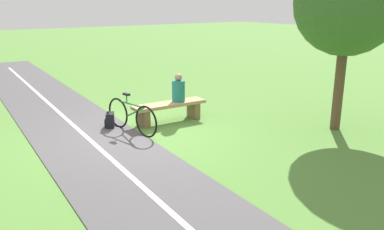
{
  "coord_description": "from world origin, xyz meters",
  "views": [
    {
      "loc": [
        3.88,
        7.75,
        2.95
      ],
      "look_at": [
        -0.68,
        1.41,
        0.7
      ],
      "focal_mm": 36.74,
      "sensor_mm": 36.0,
      "label": 1
    }
  ],
  "objects_px": {
    "person_seated": "(178,90)",
    "bicycle": "(132,116)",
    "bench": "(169,109)",
    "backpack": "(110,120)",
    "tree_by_path": "(348,3)"
  },
  "relations": [
    {
      "from": "person_seated",
      "to": "bicycle",
      "type": "height_order",
      "value": "person_seated"
    },
    {
      "from": "bicycle",
      "to": "backpack",
      "type": "distance_m",
      "value": 0.72
    },
    {
      "from": "bench",
      "to": "bicycle",
      "type": "distance_m",
      "value": 1.17
    },
    {
      "from": "bicycle",
      "to": "backpack",
      "type": "xyz_separation_m",
      "value": [
        0.27,
        -0.63,
        -0.21
      ]
    },
    {
      "from": "bench",
      "to": "backpack",
      "type": "height_order",
      "value": "bench"
    },
    {
      "from": "person_seated",
      "to": "bicycle",
      "type": "bearing_deg",
      "value": 9.7
    },
    {
      "from": "backpack",
      "to": "tree_by_path",
      "type": "distance_m",
      "value": 6.11
    },
    {
      "from": "person_seated",
      "to": "bicycle",
      "type": "relative_size",
      "value": 0.41
    },
    {
      "from": "bench",
      "to": "backpack",
      "type": "bearing_deg",
      "value": -14.23
    },
    {
      "from": "person_seated",
      "to": "backpack",
      "type": "xyz_separation_m",
      "value": [
        1.7,
        -0.47,
        -0.63
      ]
    },
    {
      "from": "backpack",
      "to": "bench",
      "type": "bearing_deg",
      "value": 162.55
    },
    {
      "from": "bicycle",
      "to": "backpack",
      "type": "height_order",
      "value": "bicycle"
    },
    {
      "from": "person_seated",
      "to": "bench",
      "type": "bearing_deg",
      "value": 0.0
    },
    {
      "from": "backpack",
      "to": "tree_by_path",
      "type": "bearing_deg",
      "value": 143.4
    },
    {
      "from": "backpack",
      "to": "tree_by_path",
      "type": "height_order",
      "value": "tree_by_path"
    }
  ]
}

